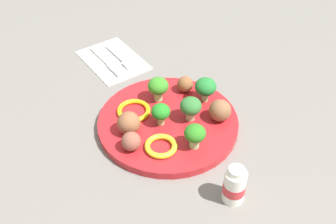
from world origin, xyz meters
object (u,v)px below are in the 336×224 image
Objects in this scene: meatball_mid_right at (131,141)px; pepper_ring_far_rim at (161,146)px; napkin at (113,60)px; plate at (168,122)px; broccoli_floret_back_left at (158,87)px; meatball_mid_left at (185,84)px; broccoli_floret_front_right at (195,134)px; fork at (121,57)px; broccoli_floret_mid_left at (191,107)px; yogurt_bottle at (234,186)px; broccoli_floret_mid_right at (160,112)px; pepper_ring_mid_left at (134,111)px; broccoli_floret_near_rim at (207,88)px; meatball_back_left at (220,110)px; knife at (108,62)px; meatball_far_rim at (129,123)px.

pepper_ring_far_rim is (0.03, 0.04, -0.01)m from meatball_mid_right.
napkin is at bearing 153.86° from meatball_mid_right.
plate is 7.71× the size of meatball_mid_right.
broccoli_floret_back_left reaches higher than meatball_mid_left.
meatball_mid_left reaches higher than pepper_ring_far_rim.
broccoli_floret_front_right is 0.35m from fork.
yogurt_bottle reaches higher than broccoli_floret_mid_left.
broccoli_floret_mid_left is 0.14m from meatball_mid_right.
plate is at bearing -8.18° from napkin.
meatball_mid_right is 1.06× the size of meatball_mid_left.
plate is 0.26m from fork.
broccoli_floret_mid_right is 0.07m from pepper_ring_mid_left.
broccoli_floret_back_left is at bearing 145.70° from broccoli_floret_mid_right.
broccoli_floret_near_rim is 0.06m from meatball_back_left.
pepper_ring_far_rim is 0.33m from fork.
pepper_ring_far_rim is 0.32m from knife.
meatball_mid_left is at bearing 114.97° from broccoli_floret_mid_right.
fork is (-0.34, 0.06, -0.04)m from broccoli_floret_front_right.
yogurt_bottle is (0.12, -0.02, -0.01)m from broccoli_floret_front_right.
broccoli_floret_mid_left is 1.15× the size of meatball_back_left.
meatball_back_left is at bearing 86.71° from pepper_ring_far_rim.
broccoli_floret_mid_left is 0.28m from fork.
meatball_mid_right is at bearing -92.35° from broccoli_floret_mid_left.
broccoli_floret_back_left is 0.31× the size of napkin.
broccoli_floret_near_rim reaches higher than broccoli_floret_front_right.
meatball_mid_right is (0.02, -0.08, -0.01)m from broccoli_floret_mid_right.
yogurt_bottle is (0.23, 0.05, -0.00)m from meatball_far_rim.
pepper_ring_mid_left is 0.22m from napkin.
broccoli_floret_back_left reaches higher than broccoli_floret_front_right.
broccoli_floret_near_rim is 0.16m from pepper_ring_mid_left.
meatball_back_left is 0.33m from napkin.
plate is 0.04m from broccoli_floret_mid_right.
broccoli_floret_back_left is 0.87× the size of pepper_ring_far_rim.
meatball_far_rim is 0.37× the size of fork.
meatball_mid_left is (-0.05, -0.01, -0.02)m from broccoli_floret_near_rim.
plate is 6.27× the size of meatball_far_rim.
napkin is at bearing 171.82° from plate.
broccoli_floret_mid_left reaches higher than knife.
plate is 0.21m from yogurt_bottle.
knife is at bearing -94.23° from fork.
pepper_ring_mid_left is (-0.06, -0.02, -0.02)m from broccoli_floret_mid_right.
meatball_mid_left is at bearing 146.38° from broccoli_floret_mid_left.
yogurt_bottle is (0.15, 0.03, 0.01)m from pepper_ring_far_rim.
broccoli_floret_back_left is at bearing 123.34° from meatball_mid_right.
pepper_ring_mid_left reaches higher than fork.
fork is 0.47m from yogurt_bottle.
meatball_back_left reaches higher than napkin.
napkin is (-0.28, 0.14, -0.03)m from meatball_mid_right.
yogurt_bottle is at bearing -5.63° from knife.
pepper_ring_far_rim reaches higher than fork.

